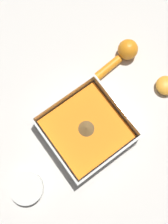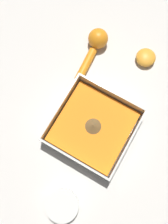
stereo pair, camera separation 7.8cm
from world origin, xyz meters
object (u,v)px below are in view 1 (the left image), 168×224
Objects in this scene: square_dish at (86,130)px; lemon_half at (166,85)px; lemon_squeezer at (123,54)px; spice_bowl at (27,188)px.

lemon_half is at bearing 173.02° from square_dish.
square_dish reaches higher than lemon_squeezer.
spice_bowl is 0.52m from lemon_half.
lemon_half is (-0.05, 0.16, -0.01)m from lemon_squeezer.
lemon_squeezer is at bearing -152.15° from square_dish.
lemon_squeezer is at bearing -161.29° from spice_bowl.
lemon_half is (-0.28, 0.03, -0.01)m from square_dish.
square_dish is at bearing -156.57° from lemon_squeezer.
square_dish is at bearing -171.69° from spice_bowl.
lemon_half is at bearing -78.49° from lemon_squeezer.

